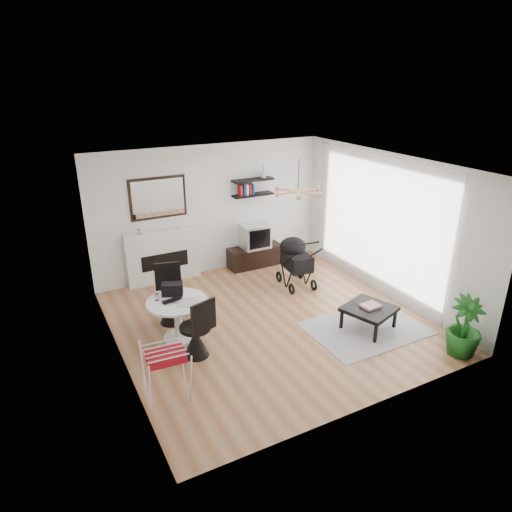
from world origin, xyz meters
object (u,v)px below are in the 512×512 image
stroller (295,263)px  potted_plant (464,327)px  drying_rack (167,375)px  fireplace (163,250)px  coffee_table (369,310)px  tv_console (255,256)px  crt_tv (255,236)px  dining_table (178,314)px

stroller → potted_plant: (0.92, -3.27, 0.01)m
drying_rack → fireplace: bearing=77.5°
drying_rack → potted_plant: 4.40m
coffee_table → fireplace: bearing=125.9°
tv_console → crt_tv: 0.49m
tv_console → drying_rack: 4.68m
tv_console → drying_rack: (-3.09, -3.50, 0.21)m
fireplace → tv_console: fireplace is taller
fireplace → stroller: size_ratio=2.00×
dining_table → potted_plant: potted_plant is taller
coffee_table → tv_console: bearing=97.8°
fireplace → crt_tv: 2.01m
tv_console → crt_tv: crt_tv is taller
fireplace → crt_tv: size_ratio=3.62×
crt_tv → potted_plant: size_ratio=0.63×
fireplace → crt_tv: bearing=-4.2°
crt_tv → stroller: (0.29, -1.22, -0.25)m
tv_console → crt_tv: (-0.01, -0.00, 0.49)m
crt_tv → potted_plant: (1.21, -4.49, -0.24)m
stroller → coffee_table: stroller is taller
fireplace → stroller: fireplace is taller
crt_tv → stroller: bearing=-76.7°
coffee_table → potted_plant: potted_plant is taller
fireplace → dining_table: 2.32m
dining_table → stroller: stroller is taller
stroller → crt_tv: bearing=110.0°
tv_console → potted_plant: bearing=-75.1°
drying_rack → stroller: size_ratio=0.76×
crt_tv → dining_table: (-2.47, -2.11, -0.25)m
potted_plant → dining_table: bearing=147.0°
dining_table → coffee_table: (2.92, -1.14, -0.11)m
crt_tv → coffee_table: crt_tv is taller
fireplace → drying_rack: size_ratio=2.62×
tv_console → dining_table: (-2.48, -2.11, 0.24)m
stroller → coffee_table: 2.04m
fireplace → coffee_table: (2.46, -3.40, -0.33)m
crt_tv → stroller: stroller is taller
stroller → drying_rack: bearing=-139.2°
crt_tv → potted_plant: crt_tv is taller
crt_tv → stroller: size_ratio=0.55×
tv_console → coffee_table: size_ratio=1.28×
stroller → potted_plant: 3.40m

